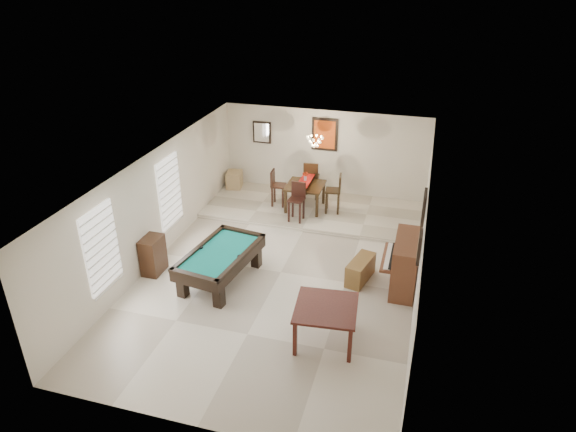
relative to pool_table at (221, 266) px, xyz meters
The scene contains 26 objects.
ground_plane 1.40m from the pool_table, 29.36° to the left, with size 6.00×9.00×0.02m, color beige.
wall_back 5.38m from the pool_table, 77.13° to the left, with size 6.00×0.04×2.60m, color silver.
wall_front 4.12m from the pool_table, 72.90° to the right, with size 6.00×0.04×2.60m, color silver.
wall_left 2.16m from the pool_table, 159.96° to the left, with size 0.04×9.00×2.60m, color silver.
wall_right 4.34m from the pool_table, ahead, with size 0.04×9.00×2.60m, color silver.
ceiling 2.62m from the pool_table, 29.36° to the left, with size 6.00×9.00×0.04m, color white.
dining_step 4.10m from the pool_table, 73.22° to the left, with size 6.00×2.50×0.12m, color beige.
window_left_front 2.58m from the pool_table, 139.37° to the right, with size 0.06×1.00×1.70m, color white.
window_left_rear 2.43m from the pool_table, 144.77° to the left, with size 0.06×1.00×1.70m, color white.
pool_table is the anchor object (origin of this frame).
square_table 2.97m from the pool_table, 27.04° to the right, with size 1.12×1.12×0.78m, color #36130D, non-canonical shape.
upright_piano 3.87m from the pool_table, 12.75° to the left, with size 0.79×1.40×1.17m, color brown, non-canonical shape.
piano_bench 3.08m from the pool_table, 16.12° to the left, with size 0.36×0.93×0.51m, color brown.
apothecary_chest 1.61m from the pool_table, behind, with size 0.39×0.58×0.88m, color black.
dining_table 3.95m from the pool_table, 76.16° to the left, with size 1.01×1.01×0.84m, color black, non-canonical shape.
flower_vase 4.02m from the pool_table, 76.16° to the left, with size 0.15×0.15×0.26m, color #AD280E, non-canonical shape.
dining_chair_south 3.20m from the pool_table, 73.59° to the left, with size 0.39×0.39×1.05m, color black, non-canonical shape.
dining_chair_north 4.71m from the pool_table, 78.43° to the left, with size 0.42×0.42×1.13m, color black, non-canonical shape.
dining_chair_west 3.86m from the pool_table, 87.42° to the left, with size 0.38×0.38×1.03m, color black, non-canonical shape.
dining_chair_east 4.22m from the pool_table, 65.78° to the left, with size 0.40×0.40×1.09m, color black, non-canonical shape.
corner_bench 4.93m from the pool_table, 107.71° to the left, with size 0.44×0.55×0.49m, color tan.
chandelier 4.44m from the pool_table, 73.02° to the left, with size 0.44×0.44×0.60m, color #FFE5B2, non-canonical shape.
back_painting 5.48m from the pool_table, 77.03° to the left, with size 0.75×0.06×0.95m, color #D84C14.
back_mirror 5.37m from the pool_table, 98.00° to the left, with size 0.55×0.06×0.65m, color white.
right_picture_upper 4.52m from the pool_table, 13.11° to the left, with size 0.06×0.55×0.65m, color slate.
right_picture_lower 4.37m from the pool_table, ahead, with size 0.06×0.45×0.55m, color gray.
Camera 1 is at (2.86, -9.47, 6.43)m, focal length 32.00 mm.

